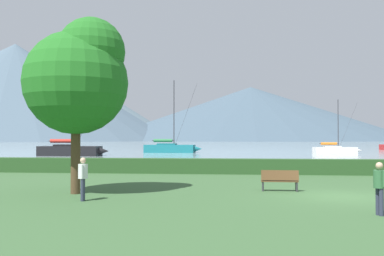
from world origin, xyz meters
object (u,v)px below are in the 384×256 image
sailboat_slip_6 (71,150)px  person_standing_walker (379,184)px  park_bench_near_path (280,179)px  person_seated_viewer (83,175)px  sailboat_slip_2 (335,150)px  sailboat_slip_4 (171,148)px  park_tree (79,76)px

sailboat_slip_6 → person_standing_walker: (26.46, -42.36, 0.21)m
park_bench_near_path → person_standing_walker: person_standing_walker is taller
sailboat_slip_6 → park_bench_near_path: size_ratio=6.23×
person_seated_viewer → sailboat_slip_2: bearing=57.9°
sailboat_slip_2 → sailboat_slip_6: (-36.27, -11.15, 0.18)m
park_bench_near_path → person_seated_viewer: person_seated_viewer is taller
sailboat_slip_4 → park_tree: size_ratio=1.52×
sailboat_slip_6 → park_tree: sailboat_slip_6 is taller
person_seated_viewer → sailboat_slip_6: bearing=101.1°
sailboat_slip_4 → person_standing_walker: size_ratio=6.97×
sailboat_slip_2 → person_seated_viewer: 55.18m
person_seated_viewer → person_standing_walker: same height
person_seated_viewer → park_tree: (-0.93, 2.05, 4.08)m
sailboat_slip_2 → sailboat_slip_6: size_ratio=0.78×
sailboat_slip_4 → sailboat_slip_6: (-11.23, -13.27, 0.00)m
sailboat_slip_4 → sailboat_slip_6: size_ratio=1.11×
park_bench_near_path → park_tree: 9.94m
sailboat_slip_2 → sailboat_slip_4: bearing=170.0°
sailboat_slip_4 → person_seated_viewer: bearing=-82.1°
person_seated_viewer → park_tree: size_ratio=0.22×
park_tree → sailboat_slip_6: bearing=111.8°
sailboat_slip_4 → park_bench_near_path: sailboat_slip_4 is taller
sailboat_slip_4 → sailboat_slip_6: 17.38m
park_bench_near_path → person_seated_viewer: (-7.73, -3.88, 0.44)m
sailboat_slip_2 → person_seated_viewer: (-20.06, -51.40, 0.39)m
person_seated_viewer → person_standing_walker: 10.46m
sailboat_slip_6 → person_seated_viewer: bearing=-68.1°
park_bench_near_path → person_seated_viewer: size_ratio=1.01×
person_standing_walker → park_tree: bearing=144.0°
sailboat_slip_6 → person_seated_viewer: size_ratio=6.27×
sailboat_slip_2 → sailboat_slip_4: 25.13m
park_bench_near_path → person_standing_walker: size_ratio=1.01×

